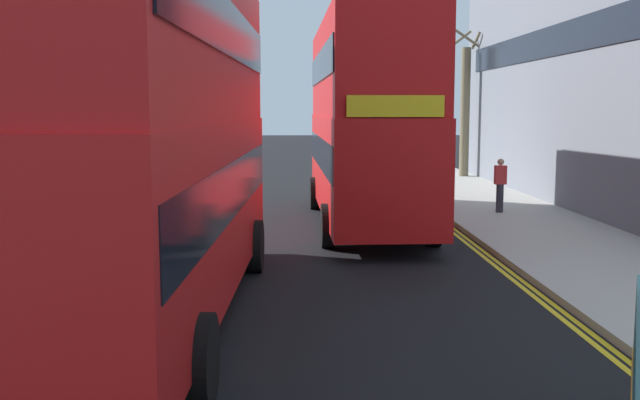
# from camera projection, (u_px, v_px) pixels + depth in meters

# --- Properties ---
(sidewalk_right) EXTENTS (4.00, 80.00, 0.14)m
(sidewalk_right) POSITION_uv_depth(u_px,v_px,m) (572.00, 246.00, 17.06)
(sidewalk_right) COLOR #ADA89E
(sidewalk_right) RESTS_ON ground
(sidewalk_left) EXTENTS (4.00, 80.00, 0.14)m
(sidewalk_left) POSITION_uv_depth(u_px,v_px,m) (4.00, 250.00, 16.64)
(sidewalk_left) COLOR #ADA89E
(sidewalk_left) RESTS_ON ground
(kerb_line_outer) EXTENTS (0.10, 56.00, 0.01)m
(kerb_line_outer) POSITION_uv_depth(u_px,v_px,m) (506.00, 268.00, 15.01)
(kerb_line_outer) COLOR yellow
(kerb_line_outer) RESTS_ON ground
(kerb_line_inner) EXTENTS (0.10, 56.00, 0.01)m
(kerb_line_inner) POSITION_uv_depth(u_px,v_px,m) (499.00, 269.00, 15.01)
(kerb_line_inner) COLOR yellow
(kerb_line_inner) RESTS_ON ground
(double_decker_bus_away) EXTENTS (3.06, 10.88, 5.64)m
(double_decker_bus_away) POSITION_uv_depth(u_px,v_px,m) (150.00, 123.00, 11.04)
(double_decker_bus_away) COLOR red
(double_decker_bus_away) RESTS_ON ground
(double_decker_bus_oncoming) EXTENTS (2.95, 10.85, 5.64)m
(double_decker_bus_oncoming) POSITION_uv_depth(u_px,v_px,m) (365.00, 116.00, 20.32)
(double_decker_bus_oncoming) COLOR red
(double_decker_bus_oncoming) RESTS_ON ground
(pedestrian_far) EXTENTS (0.34, 0.22, 1.62)m
(pedestrian_far) POSITION_uv_depth(u_px,v_px,m) (500.00, 184.00, 22.09)
(pedestrian_far) COLOR #2D2D38
(pedestrian_far) RESTS_ON sidewalk_right
(street_tree_near) EXTENTS (1.32, 1.50, 6.70)m
(street_tree_near) POSITION_uv_depth(u_px,v_px,m) (465.00, 109.00, 33.79)
(street_tree_near) COLOR #6B6047
(street_tree_near) RESTS_ON sidewalk_right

